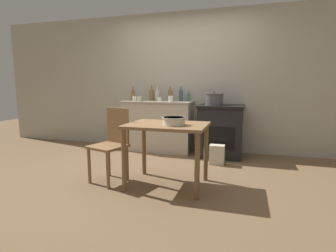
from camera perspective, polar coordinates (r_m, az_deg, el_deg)
ground_plane at (r=3.68m, az=-2.17°, el=-10.43°), size 14.00×14.00×0.00m
wall_back at (r=5.00m, az=3.70°, el=9.48°), size 8.00×0.07×2.55m
counter_cabinet at (r=4.91m, az=-2.23°, el=0.03°), size 1.30×0.53×0.93m
stove at (r=4.61m, az=11.37°, el=-0.98°), size 0.76×0.66×0.88m
work_table at (r=3.12m, az=-0.19°, el=-1.78°), size 0.94×0.71×0.76m
chair at (r=3.40m, az=-12.12°, el=-3.47°), size 0.50×0.50×0.93m
flour_sack at (r=4.16m, az=10.60°, el=-6.13°), size 0.23×0.16×0.30m
stock_pot at (r=4.49m, az=10.01°, el=5.78°), size 0.31×0.31×0.23m
mixing_bowl_large at (r=3.00m, az=1.26°, el=1.17°), size 0.27×0.27×0.09m
bottle_far_left at (r=5.07m, az=-3.59°, el=6.80°), size 0.07×0.07×0.28m
bottle_left at (r=4.97m, az=-2.36°, el=6.72°), size 0.08×0.08×0.27m
bottle_mid_left at (r=4.90m, az=2.83°, el=6.71°), size 0.06×0.06×0.28m
bottle_center_left at (r=5.09m, az=-7.65°, el=6.68°), size 0.07×0.07×0.27m
bottle_center at (r=4.97m, az=0.43°, el=6.72°), size 0.07×0.07×0.27m
bottle_center_right at (r=4.90m, az=4.46°, el=6.27°), size 0.06×0.06×0.18m
cup_mid_right at (r=4.63m, az=0.61°, el=5.93°), size 0.09×0.09×0.10m
cup_right at (r=4.82m, az=-6.22°, el=5.92°), size 0.07×0.07×0.09m
cup_far_right at (r=4.90m, az=-7.30°, el=5.93°), size 0.07×0.07×0.09m
cup_end_right at (r=4.79m, az=-1.83°, el=5.84°), size 0.07×0.07×0.08m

